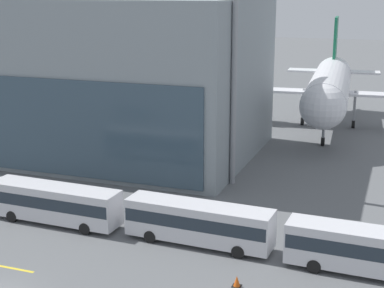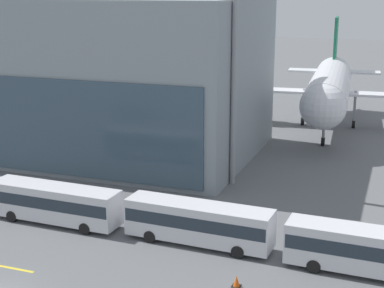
{
  "view_description": "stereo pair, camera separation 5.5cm",
  "coord_description": "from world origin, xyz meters",
  "views": [
    {
      "loc": [
        23.79,
        -28.24,
        19.34
      ],
      "look_at": [
        3.9,
        26.65,
        4.0
      ],
      "focal_mm": 55.0,
      "sensor_mm": 36.0,
      "label": 1
    },
    {
      "loc": [
        23.85,
        -28.22,
        19.34
      ],
      "look_at": [
        3.9,
        26.65,
        4.0
      ],
      "focal_mm": 55.0,
      "sensor_mm": 36.0,
      "label": 2
    }
  ],
  "objects": [
    {
      "name": "floodlight_mast",
      "position": [
        8.05,
        27.38,
        18.24
      ],
      "size": [
        2.2,
        2.2,
        30.41
      ],
      "color": "gray",
      "rests_on": "ground_plane"
    },
    {
      "name": "shuttle_bus_2",
      "position": [
        22.68,
        11.3,
        1.94
      ],
      "size": [
        11.83,
        3.09,
        3.31
      ],
      "rotation": [
        0.0,
        0.0,
        -0.04
      ],
      "color": "silver",
      "rests_on": "ground_plane"
    },
    {
      "name": "airliner_at_gate_far",
      "position": [
        13.98,
        56.07,
        5.96
      ],
      "size": [
        35.0,
        34.76,
        15.2
      ],
      "rotation": [
        0.0,
        0.0,
        -1.49
      ],
      "color": "white",
      "rests_on": "ground_plane"
    },
    {
      "name": "shuttle_bus_0",
      "position": [
        -3.18,
        11.98,
        1.94
      ],
      "size": [
        11.82,
        3.02,
        3.31
      ],
      "rotation": [
        0.0,
        0.0,
        -0.03
      ],
      "color": "silver",
      "rests_on": "ground_plane"
    },
    {
      "name": "traffic_cone_0",
      "position": [
        14.41,
        6.5,
        0.37
      ],
      "size": [
        0.63,
        0.63,
        0.76
      ],
      "color": "black",
      "rests_on": "ground_plane"
    },
    {
      "name": "shuttle_bus_1",
      "position": [
        9.75,
        12.05,
        1.94
      ],
      "size": [
        11.84,
        3.16,
        3.31
      ],
      "rotation": [
        0.0,
        0.0,
        -0.05
      ],
      "color": "silver",
      "rests_on": "ground_plane"
    }
  ]
}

